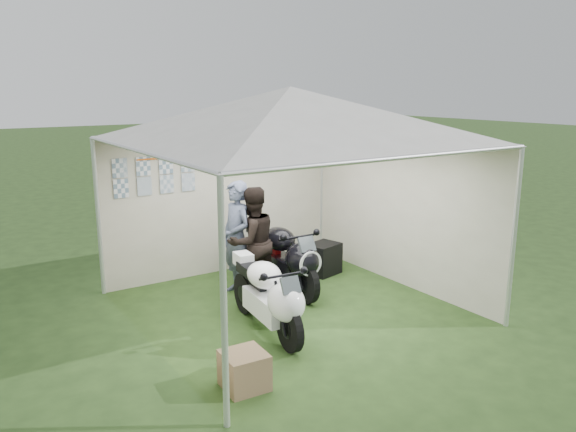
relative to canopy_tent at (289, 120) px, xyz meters
name	(u,v)px	position (x,y,z in m)	size (l,w,h in m)	color
ground	(290,308)	(0.00, -0.03, -2.58)	(80.00, 80.00, 0.00)	#243C18
canopy_tent	(289,120)	(0.00, 0.00, 0.00)	(5.66, 5.66, 3.00)	silver
motorcycle_white	(269,295)	(-0.65, -0.56, -2.07)	(0.53, 1.84, 0.91)	black
motorcycle_black	(284,256)	(0.31, 0.60, -2.03)	(0.48, 1.98, 0.97)	black
paddock_stand	(256,265)	(0.34, 1.50, -2.42)	(0.41, 0.25, 0.31)	#132BAC
person_dark_jacket	(252,242)	(-0.17, 0.71, -1.77)	(0.78, 0.61, 1.61)	black
person_blue_jacket	(237,238)	(-0.33, 0.89, -1.73)	(0.62, 0.40, 1.69)	slate
equipment_box	(323,259)	(1.27, 0.92, -2.32)	(0.51, 0.41, 0.51)	black
crate_0	(243,367)	(-1.48, -1.37, -2.44)	(0.41, 0.32, 0.27)	silver
crate_1	(244,370)	(-1.54, -1.53, -2.38)	(0.43, 0.43, 0.38)	brown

